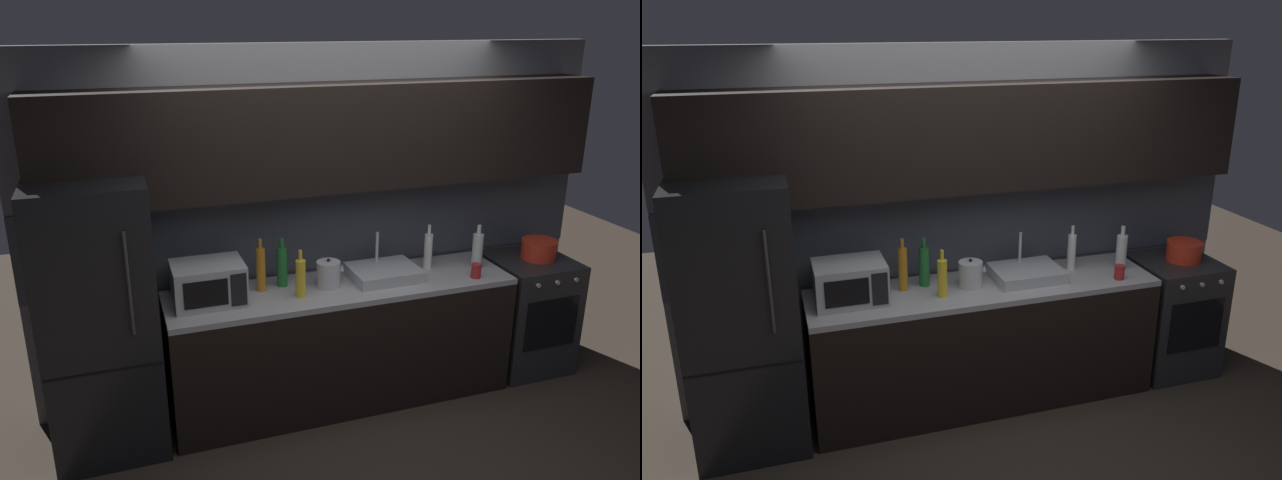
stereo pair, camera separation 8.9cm
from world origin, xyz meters
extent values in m
plane|color=#2D261E|center=(0.00, 0.00, 0.00)|extent=(10.00, 10.00, 0.00)
cube|color=slate|center=(0.00, 1.30, 1.25)|extent=(4.18, 0.10, 2.50)
cube|color=#3D424C|center=(0.00, 1.25, 1.20)|extent=(4.18, 0.01, 0.60)
cube|color=black|center=(0.00, 1.08, 1.90)|extent=(3.85, 0.34, 0.70)
cube|color=black|center=(0.00, 0.90, 0.43)|extent=(2.44, 0.60, 0.86)
cube|color=#9E9EA3|center=(0.00, 0.90, 0.88)|extent=(2.44, 0.60, 0.04)
cube|color=black|center=(-1.60, 0.90, 0.89)|extent=(0.68, 0.66, 1.77)
cube|color=black|center=(-1.60, 0.57, 0.71)|extent=(0.67, 0.00, 0.01)
cylinder|color=#333333|center=(-1.41, 0.55, 1.24)|extent=(0.02, 0.02, 0.62)
cube|color=#232326|center=(1.56, 0.90, 0.45)|extent=(0.60, 0.60, 0.90)
cube|color=black|center=(1.56, 0.60, 0.50)|extent=(0.45, 0.01, 0.40)
cylinder|color=#B2B2B7|center=(1.39, 0.59, 0.83)|extent=(0.03, 0.02, 0.03)
cylinder|color=#B2B2B7|center=(1.56, 0.59, 0.83)|extent=(0.03, 0.02, 0.03)
cylinder|color=#B2B2B7|center=(1.72, 0.59, 0.83)|extent=(0.03, 0.02, 0.03)
cube|color=#A8AAAF|center=(-0.92, 0.92, 1.04)|extent=(0.46, 0.34, 0.27)
cube|color=black|center=(-0.96, 0.75, 1.04)|extent=(0.28, 0.01, 0.18)
cube|color=black|center=(-0.75, 0.75, 1.04)|extent=(0.10, 0.01, 0.22)
cube|color=#ADAFB5|center=(0.33, 0.93, 0.94)|extent=(0.48, 0.38, 0.08)
cylinder|color=silver|center=(0.33, 1.06, 1.09)|extent=(0.02, 0.02, 0.22)
cylinder|color=#B7BABF|center=(-0.10, 0.91, 0.99)|extent=(0.17, 0.17, 0.18)
sphere|color=black|center=(-0.10, 0.91, 1.09)|extent=(0.02, 0.02, 0.02)
cone|color=#B7BABF|center=(0.00, 0.91, 1.03)|extent=(0.03, 0.03, 0.05)
cylinder|color=silver|center=(1.06, 0.89, 1.03)|extent=(0.08, 0.08, 0.26)
cylinder|color=silver|center=(1.06, 0.89, 1.19)|extent=(0.03, 0.03, 0.07)
cylinder|color=#1E6B2D|center=(-0.40, 1.03, 1.04)|extent=(0.07, 0.07, 0.28)
cylinder|color=#1E6B2D|center=(-0.40, 1.03, 1.21)|extent=(0.03, 0.03, 0.07)
cylinder|color=silver|center=(0.71, 1.00, 1.03)|extent=(0.06, 0.06, 0.26)
cylinder|color=silver|center=(0.71, 1.00, 1.20)|extent=(0.02, 0.02, 0.07)
cylinder|color=gold|center=(-0.33, 0.81, 1.03)|extent=(0.07, 0.07, 0.26)
cylinder|color=gold|center=(-0.33, 0.81, 1.19)|extent=(0.02, 0.02, 0.07)
cylinder|color=#B27019|center=(-0.55, 0.99, 1.05)|extent=(0.06, 0.06, 0.30)
cylinder|color=#B27019|center=(-0.55, 0.99, 1.24)|extent=(0.02, 0.02, 0.07)
cylinder|color=#A82323|center=(0.95, 0.72, 0.95)|extent=(0.07, 0.07, 0.10)
cylinder|color=red|center=(1.61, 0.90, 0.97)|extent=(0.26, 0.26, 0.13)
cylinder|color=red|center=(1.61, 0.90, 1.04)|extent=(0.27, 0.27, 0.02)
camera|label=1|loc=(-1.45, -2.89, 2.65)|focal=35.66mm
camera|label=2|loc=(-1.37, -2.91, 2.65)|focal=35.66mm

